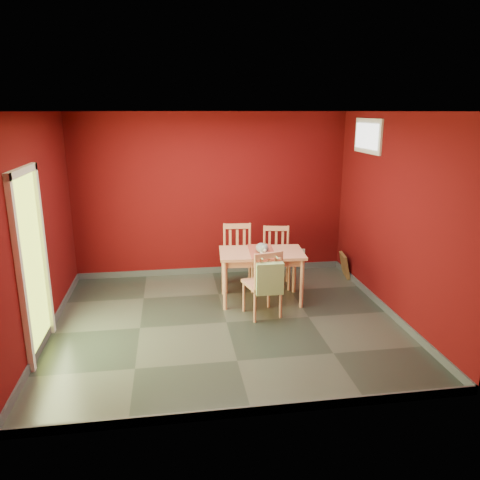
{
  "coord_description": "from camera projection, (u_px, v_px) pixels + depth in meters",
  "views": [
    {
      "loc": [
        -0.67,
        -5.64,
        2.71
      ],
      "look_at": [
        0.25,
        0.45,
        1.0
      ],
      "focal_mm": 35.0,
      "sensor_mm": 36.0,
      "label": 1
    }
  ],
  "objects": [
    {
      "name": "table_runner",
      "position": [
        263.0,
        258.0,
        6.62
      ],
      "size": [
        0.41,
        0.76,
        0.37
      ],
      "color": "#AE4633",
      "rests_on": "dining_table"
    },
    {
      "name": "window",
      "position": [
        368.0,
        136.0,
        6.84
      ],
      "size": [
        0.05,
        0.9,
        0.5
      ],
      "color": "white",
      "rests_on": "room_shell"
    },
    {
      "name": "dining_table",
      "position": [
        262.0,
        258.0,
        6.74
      ],
      "size": [
        1.25,
        0.79,
        0.75
      ],
      "color": "tan",
      "rests_on": "ground"
    },
    {
      "name": "chair_near",
      "position": [
        264.0,
        282.0,
        6.27
      ],
      "size": [
        0.53,
        0.53,
        0.95
      ],
      "color": "tan",
      "rests_on": "ground"
    },
    {
      "name": "tote_bag",
      "position": [
        270.0,
        279.0,
        6.03
      ],
      "size": [
        0.36,
        0.2,
        0.49
      ],
      "color": "#8DAA6C",
      "rests_on": "chair_near"
    },
    {
      "name": "picture_frame",
      "position": [
        344.0,
        265.0,
        7.87
      ],
      "size": [
        0.18,
        0.4,
        0.39
      ],
      "color": "brown",
      "rests_on": "ground"
    },
    {
      "name": "chair_far_right",
      "position": [
        276.0,
        256.0,
        7.41
      ],
      "size": [
        0.51,
        0.51,
        0.94
      ],
      "color": "tan",
      "rests_on": "ground"
    },
    {
      "name": "cat",
      "position": [
        262.0,
        246.0,
        6.65
      ],
      "size": [
        0.34,
        0.41,
        0.18
      ],
      "primitive_type": null,
      "rotation": [
        0.0,
        0.0,
        -0.48
      ],
      "color": "slate",
      "rests_on": "table_runner"
    },
    {
      "name": "ground",
      "position": [
        226.0,
        322.0,
        6.19
      ],
      "size": [
        4.5,
        4.5,
        0.0
      ],
      "primitive_type": "plane",
      "color": "#2D342D",
      "rests_on": "ground"
    },
    {
      "name": "outlet_plate",
      "position": [
        303.0,
        252.0,
        8.24
      ],
      "size": [
        0.08,
        0.02,
        0.12
      ],
      "primitive_type": "cube",
      "color": "silver",
      "rests_on": "room_shell"
    },
    {
      "name": "doorway",
      "position": [
        31.0,
        258.0,
        5.19
      ],
      "size": [
        0.06,
        1.01,
        2.13
      ],
      "color": "#B7D838",
      "rests_on": "ground"
    },
    {
      "name": "chair_far_left",
      "position": [
        238.0,
        256.0,
        7.3
      ],
      "size": [
        0.5,
        0.5,
        1.0
      ],
      "color": "tan",
      "rests_on": "ground"
    },
    {
      "name": "room_shell",
      "position": [
        226.0,
        319.0,
        6.18
      ],
      "size": [
        4.5,
        4.5,
        4.5
      ],
      "color": "#4F0809",
      "rests_on": "ground"
    }
  ]
}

